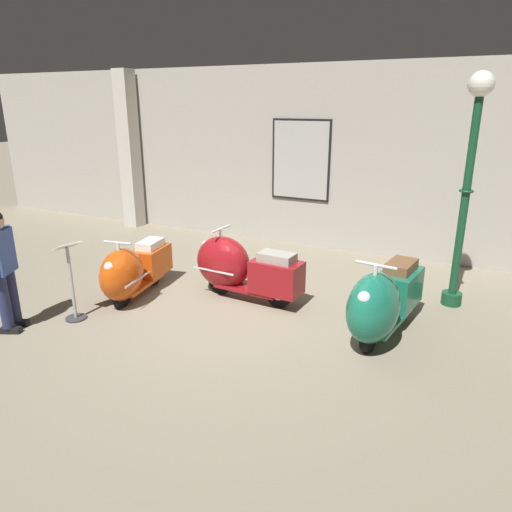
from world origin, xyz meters
The scene contains 8 objects.
ground_plane centered at (0.00, 0.00, 0.00)m, with size 60.00×60.00×0.00m, color gray.
showroom_back_wall centered at (-0.16, 3.91, 1.76)m, with size 18.00×0.63×3.51m.
scooter_0 centered at (-1.60, 0.04, 0.44)m, with size 0.71×1.65×0.98m.
scooter_1 centered at (-0.20, 0.79, 0.48)m, with size 1.74×0.60×1.05m.
scooter_2 centered at (1.98, 0.40, 0.50)m, with size 0.74×1.83×1.09m.
lamppost centered at (2.69, 1.95, 1.94)m, with size 0.33×0.33×3.20m.
visitor_0 centered at (-2.34, -1.44, 0.91)m, with size 0.36×0.49×1.58m.
info_stanchion centered at (-1.84, -0.86, 0.46)m, with size 0.30×0.37×1.10m.
Camera 1 is at (2.95, -5.00, 2.81)m, focal length 33.07 mm.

